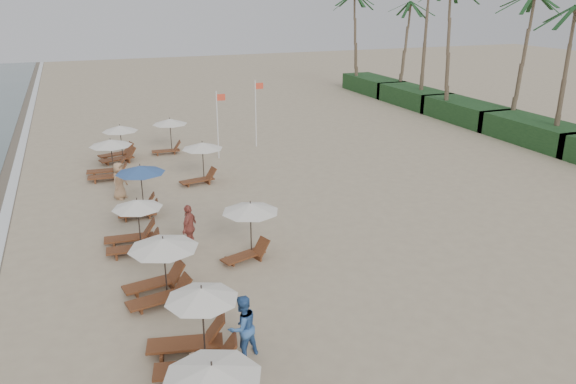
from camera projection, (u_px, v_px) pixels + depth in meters
name	position (u px, v px, depth m)	size (l,w,h in m)	color
ground	(346.00, 306.00, 18.42)	(160.00, 160.00, 0.00)	tan
shrub_hedge	(535.00, 132.00, 38.41)	(3.20, 53.00, 1.60)	#193D1C
lounger_station_1	(193.00, 333.00, 15.24)	(2.68, 2.48, 2.33)	brown
lounger_station_2	(158.00, 269.00, 18.62)	(2.71, 2.37, 2.15)	brown
lounger_station_3	(132.00, 227.00, 22.29)	(2.51, 2.02, 2.08)	brown
lounger_station_4	(138.00, 188.00, 25.68)	(2.45, 2.28, 2.38)	brown
lounger_station_5	(108.00, 159.00, 30.97)	(2.71, 2.34, 2.19)	brown
lounger_station_6	(117.00, 144.00, 34.24)	(2.65, 2.41, 2.20)	brown
inland_station_0	(248.00, 223.00, 21.33)	(2.58, 2.24, 2.22)	brown
inland_station_1	(200.00, 158.00, 30.03)	(2.64, 2.24, 2.22)	brown
inland_station_2	(168.00, 131.00, 35.74)	(2.54, 2.24, 2.22)	brown
beachgoer_near	(197.00, 380.00, 13.72)	(0.56, 0.37, 1.54)	tan
beachgoer_mid_a	(242.00, 327.00, 15.59)	(0.93, 0.72, 1.91)	#3866AA
beachgoer_far_a	(189.00, 227.00, 22.25)	(1.12, 0.47, 1.91)	#A84F43
beachgoer_far_b	(119.00, 181.00, 27.85)	(0.92, 0.60, 1.89)	tan
flag_pole_near	(218.00, 121.00, 34.29)	(0.60, 0.08, 4.24)	silver
flag_pole_far	(256.00, 110.00, 37.00)	(0.60, 0.08, 4.48)	silver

